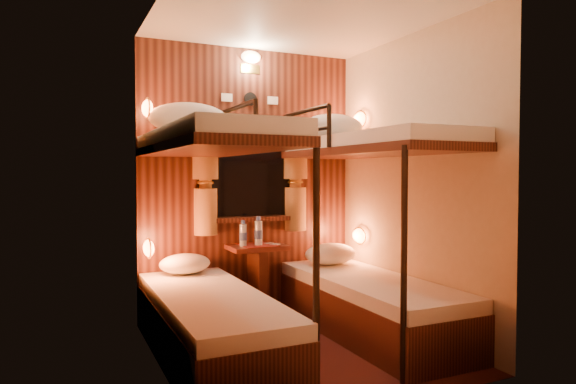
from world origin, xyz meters
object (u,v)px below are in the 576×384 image
bunk_left (211,278)px  bottle_left (243,235)px  bottle_right (258,233)px  table (257,272)px  bunk_right (369,264)px

bunk_left → bottle_left: (0.51, 0.76, 0.19)m
bunk_left → bottle_right: 1.01m
table → bottle_left: (-0.14, -0.02, 0.33)m
bunk_right → bottle_right: bunk_right is taller
bunk_right → table: size_ratio=2.90×
bunk_right → bottle_right: size_ratio=7.47×
bunk_left → bottle_left: bunk_left is taller
bottle_left → bottle_right: bottle_right is taller
bunk_left → table: (0.65, 0.78, -0.14)m
bunk_left → bottle_right: bearing=49.3°
bunk_right → bottle_right: 1.01m
table → bottle_left: 0.36m
bottle_left → bunk_right: bearing=-44.2°
table → bottle_left: bearing=-172.8°
table → bottle_right: (0.00, -0.03, 0.34)m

